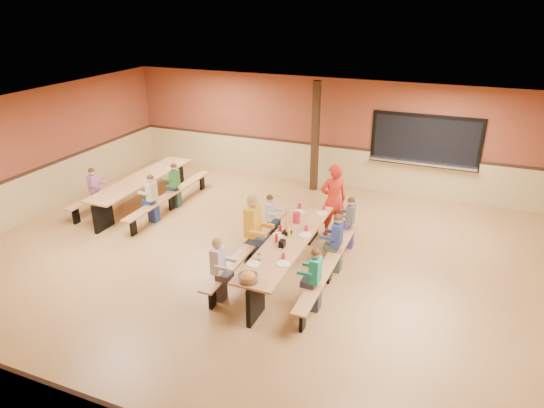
% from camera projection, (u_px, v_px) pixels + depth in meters
% --- Properties ---
extents(ground, '(12.00, 12.00, 0.00)m').
position_uv_depth(ground, '(257.00, 264.00, 9.82)').
color(ground, olive).
rests_on(ground, ground).
extents(room_envelope, '(12.04, 10.04, 3.02)m').
position_uv_depth(room_envelope, '(256.00, 233.00, 9.55)').
color(room_envelope, brown).
rests_on(room_envelope, ground).
extents(kitchen_pass_through, '(2.78, 0.28, 1.38)m').
position_uv_depth(kitchen_pass_through, '(425.00, 143.00, 12.55)').
color(kitchen_pass_through, black).
rests_on(kitchen_pass_through, ground).
extents(structural_post, '(0.18, 0.18, 3.00)m').
position_uv_depth(structural_post, '(315.00, 137.00, 13.04)').
color(structural_post, black).
rests_on(structural_post, ground).
extents(cafeteria_table_main, '(1.91, 3.70, 0.74)m').
position_uv_depth(cafeteria_table_main, '(288.00, 249.00, 9.28)').
color(cafeteria_table_main, '#AF7345').
rests_on(cafeteria_table_main, ground).
extents(cafeteria_table_second, '(1.91, 3.70, 0.74)m').
position_uv_depth(cafeteria_table_second, '(143.00, 186.00, 12.40)').
color(cafeteria_table_second, '#AF7345').
rests_on(cafeteria_table_second, ground).
extents(seated_child_white_left, '(0.37, 0.30, 1.21)m').
position_uv_depth(seated_child_white_left, '(218.00, 270.00, 8.43)').
color(seated_child_white_left, silver).
rests_on(seated_child_white_left, ground).
extents(seated_adult_yellow, '(0.48, 0.40, 1.44)m').
position_uv_depth(seated_adult_yellow, '(253.00, 229.00, 9.63)').
color(seated_adult_yellow, orange).
rests_on(seated_adult_yellow, ground).
extents(seated_child_grey_left, '(0.32, 0.26, 1.12)m').
position_uv_depth(seated_child_grey_left, '(270.00, 219.00, 10.45)').
color(seated_child_grey_left, '#B9B9B9').
rests_on(seated_child_grey_left, ground).
extents(seated_child_teal_right, '(0.35, 0.29, 1.17)m').
position_uv_depth(seated_child_teal_right, '(315.00, 280.00, 8.17)').
color(seated_child_teal_right, '#1B836A').
rests_on(seated_child_teal_right, ground).
extents(seated_child_navy_right, '(0.36, 0.30, 1.20)m').
position_uv_depth(seated_child_navy_right, '(337.00, 243.00, 9.34)').
color(seated_child_navy_right, navy).
rests_on(seated_child_navy_right, ground).
extents(seated_child_char_right, '(0.33, 0.27, 1.14)m').
position_uv_depth(seated_child_char_right, '(350.00, 223.00, 10.27)').
color(seated_child_char_right, '#46484F').
rests_on(seated_child_char_right, ground).
extents(seated_child_purple_sec, '(0.34, 0.28, 1.14)m').
position_uv_depth(seated_child_purple_sec, '(95.00, 191.00, 11.96)').
color(seated_child_purple_sec, '#915885').
rests_on(seated_child_purple_sec, ground).
extents(seated_child_green_sec, '(0.34, 0.28, 1.15)m').
position_uv_depth(seated_child_green_sec, '(175.00, 185.00, 12.29)').
color(seated_child_green_sec, '#2B6F32').
rests_on(seated_child_green_sec, ground).
extents(seated_child_tan_sec, '(0.35, 0.29, 1.17)m').
position_uv_depth(seated_child_tan_sec, '(152.00, 199.00, 11.45)').
color(seated_child_tan_sec, '#B0AC8A').
rests_on(seated_child_tan_sec, ground).
extents(standing_woman, '(0.73, 0.66, 1.68)m').
position_uv_depth(standing_woman, '(333.00, 200.00, 10.70)').
color(standing_woman, red).
rests_on(standing_woman, ground).
extents(punch_pitcher, '(0.16, 0.16, 0.22)m').
position_uv_depth(punch_pitcher, '(297.00, 218.00, 9.84)').
color(punch_pitcher, red).
rests_on(punch_pitcher, cafeteria_table_main).
extents(chip_bowl, '(0.32, 0.32, 0.15)m').
position_uv_depth(chip_bowl, '(248.00, 277.00, 7.82)').
color(chip_bowl, orange).
rests_on(chip_bowl, cafeteria_table_main).
extents(napkin_dispenser, '(0.10, 0.14, 0.13)m').
position_uv_depth(napkin_dispenser, '(282.00, 244.00, 8.90)').
color(napkin_dispenser, black).
rests_on(napkin_dispenser, cafeteria_table_main).
extents(condiment_mustard, '(0.06, 0.06, 0.17)m').
position_uv_depth(condiment_mustard, '(289.00, 234.00, 9.23)').
color(condiment_mustard, yellow).
rests_on(condiment_mustard, cafeteria_table_main).
extents(condiment_ketchup, '(0.06, 0.06, 0.17)m').
position_uv_depth(condiment_ketchup, '(276.00, 238.00, 9.07)').
color(condiment_ketchup, '#B2140F').
rests_on(condiment_ketchup, cafeteria_table_main).
extents(table_paddle, '(0.16, 0.16, 0.56)m').
position_uv_depth(table_paddle, '(287.00, 228.00, 9.35)').
color(table_paddle, black).
rests_on(table_paddle, cafeteria_table_main).
extents(place_settings, '(0.65, 3.30, 0.11)m').
position_uv_depth(place_settings, '(289.00, 237.00, 9.17)').
color(place_settings, beige).
rests_on(place_settings, cafeteria_table_main).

